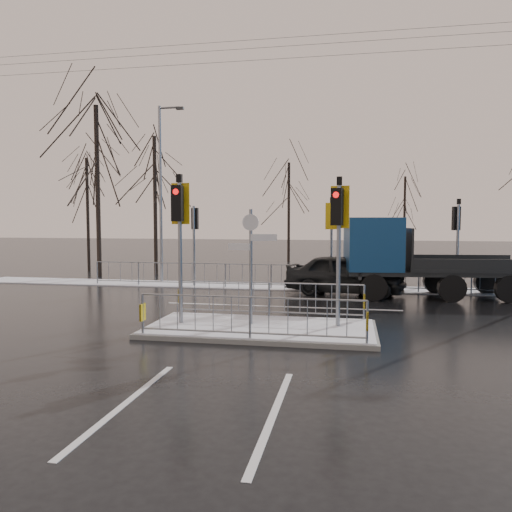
% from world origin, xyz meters
% --- Properties ---
extents(ground, '(120.00, 120.00, 0.00)m').
position_xyz_m(ground, '(0.00, 0.00, 0.00)').
color(ground, black).
rests_on(ground, ground).
extents(snow_verge, '(30.00, 2.00, 0.04)m').
position_xyz_m(snow_verge, '(0.00, 8.60, 0.02)').
color(snow_verge, white).
rests_on(snow_verge, ground).
extents(lane_markings, '(8.00, 11.38, 0.01)m').
position_xyz_m(lane_markings, '(0.00, -0.33, 0.00)').
color(lane_markings, silver).
rests_on(lane_markings, ground).
extents(traffic_island, '(6.00, 3.04, 4.15)m').
position_xyz_m(traffic_island, '(-0.01, 0.01, 0.39)').
color(traffic_island, '#60605C').
rests_on(traffic_island, ground).
extents(far_kerb_fixtures, '(18.00, 0.65, 3.83)m').
position_xyz_m(far_kerb_fixtures, '(0.29, 8.09, 1.02)').
color(far_kerb_fixtures, gray).
rests_on(far_kerb_fixtures, ground).
extents(car_far_lane, '(4.90, 2.62, 1.59)m').
position_xyz_m(car_far_lane, '(2.11, 7.07, 0.79)').
color(car_far_lane, black).
rests_on(car_far_lane, ground).
extents(flatbed_truck, '(6.73, 3.05, 3.02)m').
position_xyz_m(flatbed_truck, '(4.04, 6.76, 1.61)').
color(flatbed_truck, black).
rests_on(flatbed_truck, ground).
extents(tree_near_a, '(4.75, 4.75, 8.97)m').
position_xyz_m(tree_near_a, '(-10.50, 11.00, 6.11)').
color(tree_near_a, black).
rests_on(tree_near_a, ground).
extents(tree_near_b, '(4.00, 4.00, 7.55)m').
position_xyz_m(tree_near_b, '(-8.00, 12.50, 5.15)').
color(tree_near_b, black).
rests_on(tree_near_b, ground).
extents(tree_near_c, '(3.50, 3.50, 6.61)m').
position_xyz_m(tree_near_c, '(-12.50, 13.50, 4.50)').
color(tree_near_c, black).
rests_on(tree_near_c, ground).
extents(tree_far_a, '(3.75, 3.75, 7.08)m').
position_xyz_m(tree_far_a, '(-2.00, 22.00, 4.82)').
color(tree_far_a, black).
rests_on(tree_far_a, ground).
extents(tree_far_b, '(3.25, 3.25, 6.14)m').
position_xyz_m(tree_far_b, '(6.00, 24.00, 4.18)').
color(tree_far_b, black).
rests_on(tree_far_b, ground).
extents(street_lamp_left, '(1.25, 0.18, 8.20)m').
position_xyz_m(street_lamp_left, '(-6.43, 9.50, 4.49)').
color(street_lamp_left, gray).
rests_on(street_lamp_left, ground).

